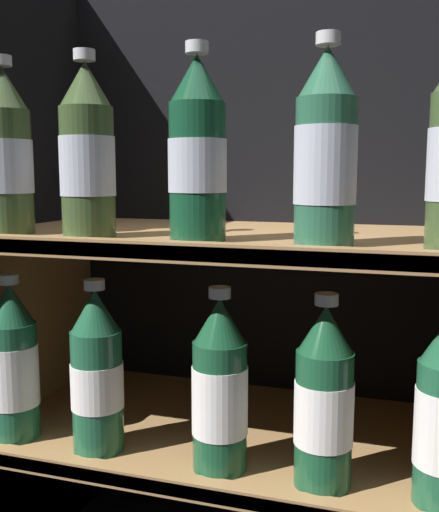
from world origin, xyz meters
TOP-DOWN VIEW (x-y plane):
  - fridge_back_wall at (0.00, 0.38)m, footprint 0.74×0.02m
  - fridge_side_left at (-0.36, 0.18)m, footprint 0.02×0.41m
  - shelf_lower at (0.00, 0.17)m, footprint 0.70×0.37m
  - shelf_upper at (0.00, 0.18)m, footprint 0.70×0.37m
  - bottle_upper_front_0 at (-0.29, 0.06)m, footprint 0.07×0.07m
  - bottle_upper_front_1 at (-0.16, 0.06)m, footprint 0.07×0.07m
  - bottle_upper_front_2 at (-0.01, 0.06)m, footprint 0.07×0.07m
  - bottle_upper_front_3 at (0.15, 0.06)m, footprint 0.07×0.07m
  - bottle_lower_front_0 at (-0.29, 0.06)m, footprint 0.07×0.07m
  - bottle_lower_front_1 at (-0.15, 0.06)m, footprint 0.07×0.07m
  - bottle_lower_front_2 at (0.02, 0.06)m, footprint 0.07×0.07m
  - bottle_lower_front_3 at (0.16, 0.06)m, footprint 0.07×0.07m

SIDE VIEW (x-z plane):
  - shelf_lower at x=0.00m, z-range 0.08..0.36m
  - bottle_lower_front_2 at x=0.02m, z-range 0.26..0.50m
  - bottle_lower_front_0 at x=-0.29m, z-range 0.26..0.50m
  - bottle_lower_front_3 at x=0.16m, z-range 0.26..0.50m
  - bottle_lower_front_1 at x=-0.15m, z-range 0.26..0.50m
  - shelf_upper at x=0.00m, z-range 0.13..0.71m
  - fridge_back_wall at x=0.00m, z-range 0.00..1.00m
  - fridge_side_left at x=-0.36m, z-range 0.00..1.00m
  - bottle_upper_front_3 at x=0.15m, z-range 0.55..0.80m
  - bottle_upper_front_1 at x=-0.16m, z-range 0.55..0.80m
  - bottle_upper_front_0 at x=-0.29m, z-range 0.55..0.80m
  - bottle_upper_front_2 at x=-0.01m, z-range 0.56..0.80m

